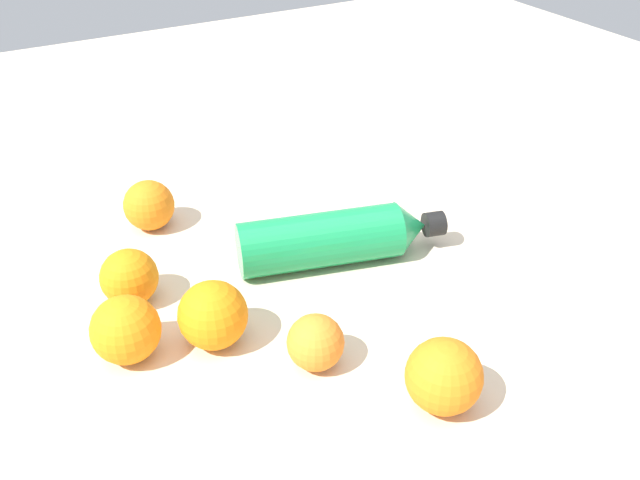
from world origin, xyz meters
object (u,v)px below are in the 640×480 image
water_bottle (337,238)px  orange_1 (126,330)px  orange_0 (316,342)px  orange_3 (149,205)px  orange_4 (444,376)px  orange_2 (129,277)px  orange_5 (213,315)px

water_bottle → orange_1: orange_1 is taller
water_bottle → orange_0: 0.21m
orange_3 → orange_4: (0.49, 0.16, 0.00)m
water_bottle → orange_0: (0.16, -0.12, -0.01)m
orange_2 → orange_3: (-0.16, 0.07, 0.00)m
water_bottle → orange_3: (-0.21, -0.20, -0.00)m
water_bottle → orange_3: 0.29m
water_bottle → orange_5: orange_5 is taller
orange_0 → orange_3: (-0.37, -0.07, 0.00)m
water_bottle → orange_5: (0.07, -0.21, 0.00)m
orange_2 → orange_4: size_ratio=0.89×
orange_1 → orange_3: (-0.26, 0.11, -0.00)m
orange_1 → orange_2: orange_1 is taller
orange_2 → orange_3: 0.18m
water_bottle → orange_0: bearing=-112.1°
orange_0 → orange_3: size_ratio=0.88×
orange_2 → orange_3: size_ratio=0.98×
orange_2 → orange_4: 0.41m
orange_4 → orange_5: bearing=-140.3°
orange_1 → orange_4: (0.23, 0.27, 0.00)m
orange_1 → orange_5: orange_5 is taller
orange_5 → orange_3: bearing=177.6°
orange_4 → orange_5: 0.27m
orange_1 → orange_4: 0.35m
water_bottle → orange_1: size_ratio=3.69×
orange_5 → orange_4: bearing=39.7°
orange_0 → orange_5: (-0.09, -0.09, 0.01)m
orange_4 → orange_3: bearing=-161.9°
orange_3 → orange_4: size_ratio=0.91×
water_bottle → orange_4: orange_4 is taller
orange_0 → orange_4: (0.12, 0.09, 0.01)m
orange_2 → orange_0: bearing=34.6°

